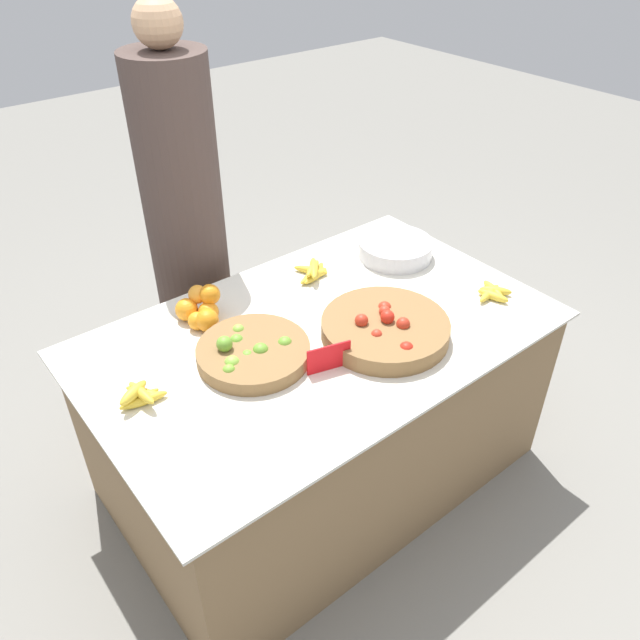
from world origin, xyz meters
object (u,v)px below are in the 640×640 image
object	(u,v)px
lime_bowl	(252,352)
price_sign	(329,358)
metal_bowl	(395,249)
vendor_person	(188,241)
tomato_basket	(385,328)

from	to	relation	value
lime_bowl	price_sign	size ratio (longest dim) A/B	2.56
price_sign	metal_bowl	bearing A→B (deg)	45.64
price_sign	vendor_person	xyz separation A→B (m)	(0.01, 0.95, 0.02)
price_sign	lime_bowl	bearing A→B (deg)	144.83
tomato_basket	vendor_person	size ratio (longest dim) A/B	0.26
lime_bowl	tomato_basket	distance (m)	0.47
lime_bowl	vendor_person	distance (m)	0.77
tomato_basket	vendor_person	distance (m)	0.97
tomato_basket	price_sign	bearing A→B (deg)	-176.67
lime_bowl	vendor_person	bearing A→B (deg)	76.81
metal_bowl	price_sign	size ratio (longest dim) A/B	2.10
tomato_basket	metal_bowl	xyz separation A→B (m)	(0.42, 0.38, 0.00)
price_sign	vendor_person	distance (m)	0.95
tomato_basket	price_sign	distance (m)	0.27
lime_bowl	price_sign	xyz separation A→B (m)	(0.17, -0.20, 0.02)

